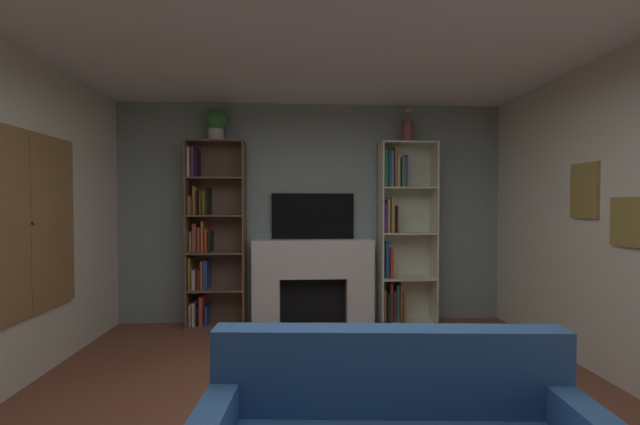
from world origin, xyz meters
TOP-DOWN VIEW (x-y plane):
  - wall_back_accent at (0.00, 2.65)m, footprint 4.80×0.06m
  - fireplace at (0.00, 2.49)m, footprint 1.54×0.56m
  - tv at (0.00, 2.59)m, footprint 1.00×0.06m
  - bookshelf_left at (-1.22, 2.51)m, footprint 0.67×0.30m
  - bookshelf_right at (1.05, 2.51)m, footprint 0.67×0.31m
  - potted_plant at (-1.14, 2.47)m, footprint 0.26×0.26m
  - vase_with_flowers at (1.14, 2.47)m, footprint 0.14×0.14m

SIDE VIEW (x-z plane):
  - fireplace at x=0.00m, z-range 0.04..1.05m
  - bookshelf_left at x=-1.22m, z-range -0.05..2.13m
  - bookshelf_right at x=1.05m, z-range 0.00..2.18m
  - tv at x=0.00m, z-range 1.02..1.57m
  - wall_back_accent at x=0.00m, z-range 0.00..2.66m
  - vase_with_flowers at x=1.14m, z-range 2.12..2.53m
  - potted_plant at x=-1.14m, z-range 2.20..2.57m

